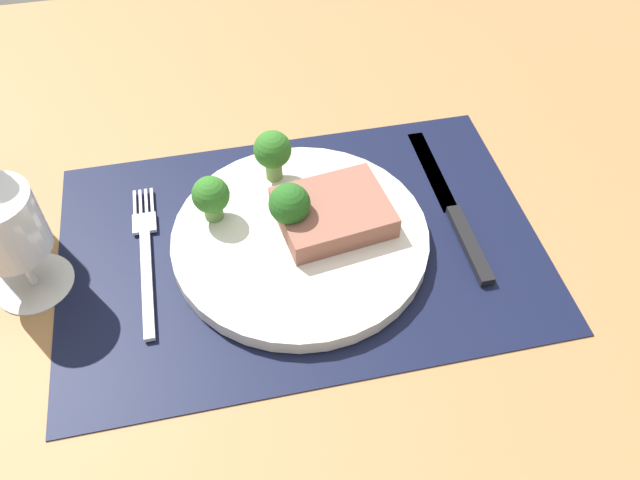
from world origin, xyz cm
name	(u,v)px	position (x,y,z in cm)	size (l,w,h in cm)	color
ground_plane	(301,255)	(0.00, 0.00, -1.50)	(140.00, 110.00, 3.00)	#996D42
placemat	(301,244)	(0.00, 0.00, 0.15)	(47.83, 32.11, 0.30)	black
plate	(300,238)	(0.00, 0.00, 1.10)	(25.55, 25.55, 1.60)	silver
steak	(333,212)	(3.55, 0.95, 3.13)	(10.71, 8.68, 2.45)	#8C5647
broccoli_front_edge	(211,196)	(-8.06, 3.99, 4.79)	(3.74, 3.74, 4.98)	#5B8942
broccoli_near_steak	(273,151)	(-1.18, 8.44, 5.48)	(3.95, 3.95, 5.83)	#6B994C
broccoli_near_fork	(290,205)	(-0.79, 0.83, 5.26)	(4.08, 4.08, 5.52)	#5B8942
fork	(146,256)	(-15.29, 1.42, 0.55)	(2.40, 19.20, 0.50)	silver
knife	(454,213)	(16.49, 0.53, 0.60)	(1.80, 23.00, 0.80)	black
wine_glass	(6,231)	(-25.89, 0.50, 7.73)	(7.37, 7.37, 11.80)	silver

